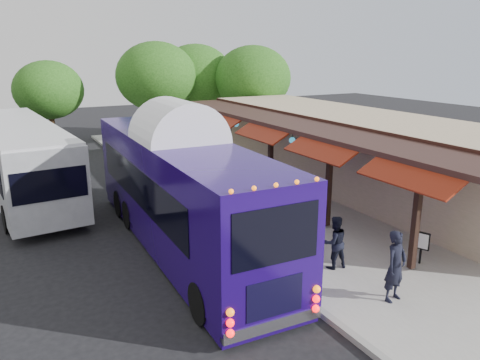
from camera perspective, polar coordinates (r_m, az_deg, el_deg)
ground at (r=15.84m, az=-0.46°, el=-8.59°), size 90.00×90.00×0.00m
sidewalk at (r=21.46m, az=6.43°, el=-1.93°), size 10.00×40.00×0.15m
curb at (r=19.21m, az=-5.89°, el=-4.01°), size 0.20×40.00×0.16m
station_shelter at (r=23.05m, az=13.53°, el=3.51°), size 8.15×20.00×3.60m
coach_bus at (r=15.60m, az=-7.29°, el=-0.77°), size 2.91×12.45×3.96m
city_bus at (r=23.16m, az=-25.09°, el=2.57°), size 3.70×12.74×3.38m
ped_a at (r=12.87m, az=18.45°, el=-9.93°), size 0.78×0.59×1.91m
ped_b at (r=14.30m, az=11.44°, el=-7.45°), size 0.87×0.72×1.63m
ped_c at (r=16.72m, az=-0.60°, el=-3.28°), size 1.10×1.09×1.86m
ped_d at (r=21.08m, az=-2.11°, el=0.66°), size 1.32×0.95×1.84m
sign_board at (r=15.34m, az=21.27°, el=-7.09°), size 0.23×0.44×1.03m
tree_left at (r=33.44m, az=-10.13°, el=12.31°), size 5.56×5.56×7.12m
tree_mid at (r=35.44m, az=-5.40°, el=12.49°), size 5.45×5.45×6.98m
tree_right at (r=33.68m, az=1.56°, el=12.27°), size 5.36×5.36×6.87m
tree_far at (r=34.45m, az=-22.29°, el=10.11°), size 4.59×4.59×5.88m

